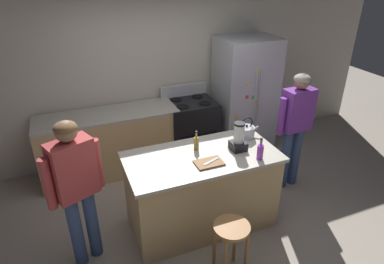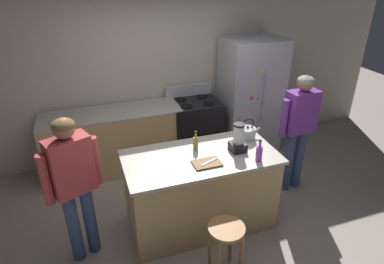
{
  "view_description": "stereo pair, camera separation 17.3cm",
  "coord_description": "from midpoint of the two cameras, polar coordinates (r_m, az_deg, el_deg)",
  "views": [
    {
      "loc": [
        -1.3,
        -2.9,
        2.89
      ],
      "look_at": [
        0.0,
        0.3,
        1.11
      ],
      "focal_mm": 31.24,
      "sensor_mm": 36.0,
      "label": 1
    },
    {
      "loc": [
        -1.14,
        -2.96,
        2.89
      ],
      "look_at": [
        0.0,
        0.3,
        1.11
      ],
      "focal_mm": 31.24,
      "sensor_mm": 36.0,
      "label": 2
    }
  ],
  "objects": [
    {
      "name": "refrigerator",
      "position": [
        5.51,
        8.08,
        6.15
      ],
      "size": [
        0.9,
        0.73,
        1.86
      ],
      "color": "#B7BABF",
      "rests_on": "ground_plane"
    },
    {
      "name": "stove_range",
      "position": [
        5.34,
        -1.23,
        0.53
      ],
      "size": [
        0.76,
        0.65,
        1.14
      ],
      "color": "black",
      "rests_on": "ground_plane"
    },
    {
      "name": "bottle_vinegar",
      "position": [
        3.79,
        -0.57,
        -1.9
      ],
      "size": [
        0.06,
        0.06,
        0.24
      ],
      "color": "olive",
      "rests_on": "kitchen_island"
    },
    {
      "name": "ground_plane",
      "position": [
        4.29,
        0.36,
        -15.04
      ],
      "size": [
        14.0,
        14.0,
        0.0
      ],
      "primitive_type": "plane",
      "color": "#9E9384"
    },
    {
      "name": "back_counter_run",
      "position": [
        5.11,
        -14.72,
        -1.88
      ],
      "size": [
        2.0,
        0.64,
        0.96
      ],
      "color": "tan",
      "rests_on": "ground_plane"
    },
    {
      "name": "kitchen_island",
      "position": [
        3.99,
        0.38,
        -9.91
      ],
      "size": [
        1.72,
        0.86,
        0.96
      ],
      "color": "tan",
      "rests_on": "ground_plane"
    },
    {
      "name": "bar_stool",
      "position": [
        3.43,
        5.2,
        -17.36
      ],
      "size": [
        0.36,
        0.36,
        0.62
      ],
      "color": "#9E6B3D",
      "rests_on": "ground_plane"
    },
    {
      "name": "person_by_island_left",
      "position": [
        3.45,
        -20.63,
        -8.07
      ],
      "size": [
        0.58,
        0.36,
        1.64
      ],
      "color": "#384C7A",
      "rests_on": "ground_plane"
    },
    {
      "name": "person_by_sink_right",
      "position": [
        4.58,
        16.26,
        1.75
      ],
      "size": [
        0.59,
        0.24,
        1.65
      ],
      "color": "#384C7A",
      "rests_on": "ground_plane"
    },
    {
      "name": "cutting_board",
      "position": [
        3.57,
        1.59,
        -5.29
      ],
      "size": [
        0.3,
        0.2,
        0.02
      ],
      "primitive_type": "cube",
      "color": "brown",
      "rests_on": "kitchen_island"
    },
    {
      "name": "blender_appliance",
      "position": [
        3.78,
        6.67,
        -1.14
      ],
      "size": [
        0.17,
        0.17,
        0.34
      ],
      "color": "black",
      "rests_on": "kitchen_island"
    },
    {
      "name": "tea_kettle",
      "position": [
        4.1,
        8.09,
        0.09
      ],
      "size": [
        0.28,
        0.2,
        0.27
      ],
      "color": "#B7BABF",
      "rests_on": "kitchen_island"
    },
    {
      "name": "chef_knife",
      "position": [
        3.57,
        1.89,
        -5.04
      ],
      "size": [
        0.22,
        0.11,
        0.01
      ],
      "primitive_type": "cube",
      "rotation": [
        0.0,
        0.0,
        0.37
      ],
      "color": "#B7BABF",
      "rests_on": "cutting_board"
    },
    {
      "name": "back_wall",
      "position": [
        5.26,
        -7.82,
        10.0
      ],
      "size": [
        8.0,
        0.1,
        2.7
      ],
      "primitive_type": "cube",
      "color": "beige",
      "rests_on": "ground_plane"
    },
    {
      "name": "bottle_soda",
      "position": [
        3.67,
        10.25,
        -3.3
      ],
      "size": [
        0.07,
        0.07,
        0.26
      ],
      "color": "purple",
      "rests_on": "kitchen_island"
    }
  ]
}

